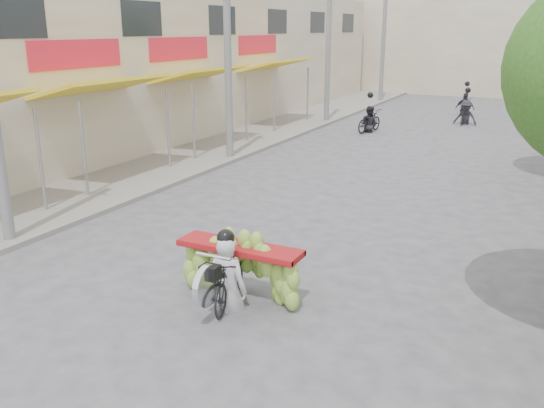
{
  "coord_description": "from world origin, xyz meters",
  "views": [
    {
      "loc": [
        4.5,
        -4.61,
        4.31
      ],
      "look_at": [
        -0.18,
        4.76,
        1.1
      ],
      "focal_mm": 38.0,
      "sensor_mm": 36.0,
      "label": 1
    }
  ],
  "objects": [
    {
      "name": "ground",
      "position": [
        0.0,
        0.0,
        0.0
      ],
      "size": [
        120.0,
        120.0,
        0.0
      ],
      "primitive_type": "plane",
      "color": "#58575C",
      "rests_on": "ground"
    },
    {
      "name": "sidewalk_left",
      "position": [
        -7.0,
        15.0,
        0.06
      ],
      "size": [
        4.0,
        60.0,
        0.12
      ],
      "primitive_type": "cube",
      "color": "gray",
      "rests_on": "ground"
    },
    {
      "name": "shophouse_row_left",
      "position": [
        -11.98,
        13.98,
        3.0
      ],
      "size": [
        9.77,
        40.0,
        6.0
      ],
      "color": "beige",
      "rests_on": "ground"
    },
    {
      "name": "far_building",
      "position": [
        0.0,
        38.0,
        3.5
      ],
      "size": [
        20.0,
        6.0,
        7.0
      ],
      "primitive_type": "cube",
      "color": "beige",
      "rests_on": "ground"
    },
    {
      "name": "utility_pole_mid",
      "position": [
        -5.4,
        12.0,
        4.03
      ],
      "size": [
        0.6,
        0.24,
        8.0
      ],
      "color": "slate",
      "rests_on": "ground"
    },
    {
      "name": "utility_pole_far",
      "position": [
        -5.4,
        21.0,
        4.03
      ],
      "size": [
        0.6,
        0.24,
        8.0
      ],
      "color": "slate",
      "rests_on": "ground"
    },
    {
      "name": "utility_pole_back",
      "position": [
        -5.4,
        30.0,
        4.03
      ],
      "size": [
        0.6,
        0.24,
        8.0
      ],
      "color": "slate",
      "rests_on": "ground"
    },
    {
      "name": "banana_motorbike",
      "position": [
        0.12,
        2.77,
        0.76
      ],
      "size": [
        2.2,
        1.76,
        2.26
      ],
      "color": "black",
      "rests_on": "ground"
    },
    {
      "name": "bg_motorbike_a",
      "position": [
        -2.8,
        19.37,
        0.73
      ],
      "size": [
        0.97,
        1.79,
        1.95
      ],
      "color": "black",
      "rests_on": "ground"
    },
    {
      "name": "bg_motorbike_b",
      "position": [
        0.6,
        23.32,
        0.87
      ],
      "size": [
        1.11,
        1.57,
        1.95
      ],
      "color": "black",
      "rests_on": "ground"
    },
    {
      "name": "bg_motorbike_c",
      "position": [
        0.08,
        26.64,
        0.81
      ],
      "size": [
        1.03,
        1.58,
        1.95
      ],
      "color": "black",
      "rests_on": "ground"
    }
  ]
}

